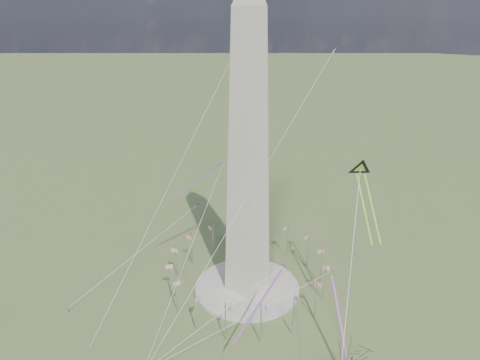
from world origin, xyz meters
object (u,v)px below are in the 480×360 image
Objects in this scene: person_west at (69,310)px; kite_delta_black at (361,173)px; tree_near at (352,354)px; washington_monument at (248,157)px.

kite_delta_black is (69.54, 55.89, 45.86)m from person_west.
person_west is 100.31m from kite_delta_black.
person_west is at bearing -0.52° from kite_delta_black.
kite_delta_black is at bearing 114.91° from tree_near.
tree_near reaches higher than person_west.
tree_near is 11.18× the size of person_west.
washington_monument is 64.43× the size of person_west.
person_west is 0.08× the size of kite_delta_black.
person_west is at bearing -163.50° from tree_near.
person_west is (-83.94, -24.87, -11.60)m from tree_near.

